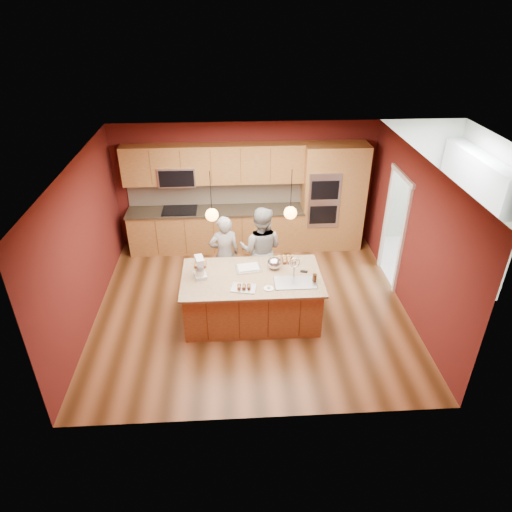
{
  "coord_description": "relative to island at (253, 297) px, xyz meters",
  "views": [
    {
      "loc": [
        -0.32,
        -6.68,
        4.98
      ],
      "look_at": [
        0.07,
        -0.1,
        1.11
      ],
      "focal_mm": 32.0,
      "sensor_mm": 36.0,
      "label": 1
    }
  ],
  "objects": [
    {
      "name": "washer",
      "position": [
        4.19,
        1.17,
        0.06
      ],
      "size": [
        0.66,
        0.67,
        1.0
      ],
      "primitive_type": "cube",
      "rotation": [
        0.0,
        0.0,
        -0.05
      ],
      "color": "silver",
      "rests_on": "floor"
    },
    {
      "name": "person_right",
      "position": [
        0.2,
        0.91,
        0.4
      ],
      "size": [
        0.95,
        0.82,
        1.69
      ],
      "primitive_type": "imported",
      "rotation": [
        0.0,
        0.0,
        2.89
      ],
      "color": "slate",
      "rests_on": "floor"
    },
    {
      "name": "stand_mixer",
      "position": [
        -0.86,
        0.05,
        0.57
      ],
      "size": [
        0.24,
        0.3,
        0.36
      ],
      "rotation": [
        0.0,
        0.0,
        0.23
      ],
      "color": "silver",
      "rests_on": "island"
    },
    {
      "name": "wall_right",
      "position": [
        2.75,
        0.33,
        0.91
      ],
      "size": [
        0.0,
        5.0,
        5.0
      ],
      "primitive_type": "plane",
      "rotation": [
        1.57,
        0.0,
        -1.57
      ],
      "color": "#531713",
      "rests_on": "ground"
    },
    {
      "name": "island",
      "position": [
        0.0,
        0.0,
        0.0
      ],
      "size": [
        2.33,
        1.31,
        1.24
      ],
      "color": "brown",
      "rests_on": "floor"
    },
    {
      "name": "laundry_room",
      "position": [
        4.35,
        1.53,
        1.51
      ],
      "size": [
        2.6,
        2.7,
        2.7
      ],
      "color": "silver",
      "rests_on": "ground"
    },
    {
      "name": "pendant_left",
      "position": [
        -0.62,
        0.0,
        1.57
      ],
      "size": [
        0.2,
        0.2,
        0.8
      ],
      "color": "black",
      "rests_on": "ceiling"
    },
    {
      "name": "doorway_trim",
      "position": [
        2.73,
        1.13,
        0.61
      ],
      "size": [
        0.08,
        1.11,
        2.2
      ],
      "primitive_type": null,
      "color": "silver",
      "rests_on": "wall_right"
    },
    {
      "name": "pendant_right",
      "position": [
        0.59,
        0.0,
        1.57
      ],
      "size": [
        0.2,
        0.2,
        0.8
      ],
      "color": "black",
      "rests_on": "ceiling"
    },
    {
      "name": "cupcakes_right",
      "position": [
        0.62,
        0.45,
        0.46
      ],
      "size": [
        0.34,
        0.25,
        0.08
      ],
      "primitive_type": null,
      "color": "#BB8344",
      "rests_on": "island"
    },
    {
      "name": "ceiling",
      "position": [
        -0.0,
        0.33,
        2.26
      ],
      "size": [
        5.5,
        5.5,
        0.0
      ],
      "primitive_type": "plane",
      "rotation": [
        3.14,
        0.0,
        0.0
      ],
      "color": "silver",
      "rests_on": "ground"
    },
    {
      "name": "person_left",
      "position": [
        -0.47,
        0.91,
        0.33
      ],
      "size": [
        0.62,
        0.46,
        1.54
      ],
      "primitive_type": "imported",
      "rotation": [
        0.0,
        0.0,
        3.31
      ],
      "color": "black",
      "rests_on": "floor"
    },
    {
      "name": "phone",
      "position": [
        0.87,
        0.09,
        0.42
      ],
      "size": [
        0.14,
        0.11,
        0.01
      ],
      "primitive_type": "cube",
      "rotation": [
        0.0,
        0.0,
        -0.32
      ],
      "color": "black",
      "rests_on": "island"
    },
    {
      "name": "cabinet_run",
      "position": [
        -0.68,
        2.58,
        0.55
      ],
      "size": [
        3.74,
        0.64,
        2.3
      ],
      "color": "brown",
      "rests_on": "floor"
    },
    {
      "name": "floor",
      "position": [
        -0.0,
        0.33,
        -0.44
      ],
      "size": [
        5.5,
        5.5,
        0.0
      ],
      "primitive_type": "plane",
      "color": "#432610",
      "rests_on": "ground"
    },
    {
      "name": "cupcakes_left",
      "position": [
        -0.88,
        0.4,
        0.45
      ],
      "size": [
        0.22,
        0.22,
        0.07
      ],
      "primitive_type": null,
      "color": "#BB8344",
      "rests_on": "island"
    },
    {
      "name": "dryer",
      "position": [
        4.18,
        1.85,
        0.11
      ],
      "size": [
        0.81,
        0.83,
        1.1
      ],
      "primitive_type": "cube",
      "rotation": [
        0.0,
        0.0,
        -0.21
      ],
      "color": "silver",
      "rests_on": "floor"
    },
    {
      "name": "cupcakes_rack",
      "position": [
        -0.15,
        -0.35,
        0.47
      ],
      "size": [
        0.23,
        0.15,
        0.07
      ],
      "primitive_type": null,
      "color": "#BB8344",
      "rests_on": "island"
    },
    {
      "name": "plate",
      "position": [
        0.24,
        -0.38,
        0.43
      ],
      "size": [
        0.16,
        0.16,
        0.01
      ],
      "primitive_type": "cylinder",
      "color": "white",
      "rests_on": "island"
    },
    {
      "name": "tumbler",
      "position": [
        1.0,
        -0.21,
        0.49
      ],
      "size": [
        0.07,
        0.07,
        0.14
      ],
      "primitive_type": "cylinder",
      "color": "#341D0A",
      "rests_on": "island"
    },
    {
      "name": "cooling_rack",
      "position": [
        -0.16,
        -0.34,
        0.43
      ],
      "size": [
        0.44,
        0.35,
        0.02
      ],
      "primitive_type": "cube",
      "rotation": [
        0.0,
        0.0,
        -0.21
      ],
      "color": "#BABCC3",
      "rests_on": "island"
    },
    {
      "name": "sheet_cake",
      "position": [
        -0.06,
        0.23,
        0.44
      ],
      "size": [
        0.45,
        0.36,
        0.05
      ],
      "rotation": [
        0.0,
        0.0,
        0.16
      ],
      "color": "white",
      "rests_on": "island"
    },
    {
      "name": "wall_front",
      "position": [
        -0.0,
        -2.17,
        0.91
      ],
      "size": [
        5.5,
        0.0,
        5.5
      ],
      "primitive_type": "plane",
      "rotation": [
        -1.57,
        0.0,
        0.0
      ],
      "color": "#531713",
      "rests_on": "ground"
    },
    {
      "name": "wall_back",
      "position": [
        -0.0,
        2.83,
        0.91
      ],
      "size": [
        5.5,
        0.0,
        5.5
      ],
      "primitive_type": "plane",
      "rotation": [
        1.57,
        0.0,
        0.0
      ],
      "color": "#531713",
      "rests_on": "ground"
    },
    {
      "name": "oven_column",
      "position": [
        1.84,
        2.53,
        0.71
      ],
      "size": [
        1.3,
        0.62,
        2.3
      ],
      "color": "brown",
      "rests_on": "floor"
    },
    {
      "name": "wall_left",
      "position": [
        -2.75,
        0.33,
        0.91
      ],
      "size": [
        0.0,
        5.0,
        5.0
      ],
      "primitive_type": "plane",
      "rotation": [
        1.57,
        0.0,
        1.57
      ],
      "color": "#531713",
      "rests_on": "ground"
    },
    {
      "name": "mixing_bowl",
      "position": [
        0.38,
        0.24,
        0.52
      ],
      "size": [
        0.24,
        0.24,
        0.21
      ],
      "primitive_type": "ellipsoid",
      "color": "silver",
      "rests_on": "island"
    }
  ]
}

